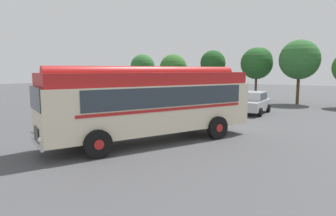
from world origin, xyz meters
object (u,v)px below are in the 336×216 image
Objects in this scene: vintage_bus at (152,101)px; car_mid_right at (221,100)px; car_mid_left at (193,98)px; car_far_right at (253,102)px; car_near_left at (160,97)px.

vintage_bus is 2.31× the size of car_mid_right.
car_mid_left and car_far_right have the same top height.
car_far_right is (8.46, -0.09, 0.00)m from car_near_left.
vintage_bus is at bearing -85.62° from car_mid_right.
vintage_bus reaches higher than car_near_left.
car_mid_right is at bearing -8.86° from car_mid_left.
car_mid_left is at bearing 171.14° from car_mid_right.
car_far_right is (1.89, 11.39, -1.05)m from vintage_bus.
car_mid_right is at bearing 5.83° from car_near_left.
car_mid_right and car_far_right have the same top height.
car_mid_right is at bearing 94.38° from vintage_bus.
car_far_right is (2.82, -0.67, 0.00)m from car_mid_right.
car_near_left is at bearing 179.36° from car_far_right.
vintage_bus is 13.10m from car_mid_left.
car_mid_left is 2.85m from car_mid_right.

